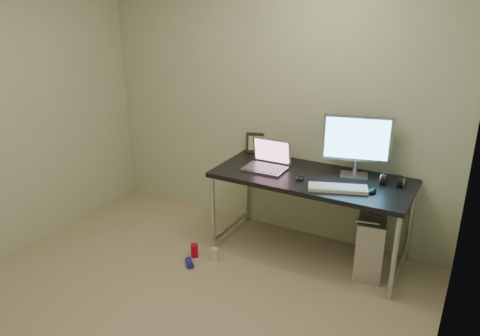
# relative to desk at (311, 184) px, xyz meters

# --- Properties ---
(floor) EXTENTS (3.50, 3.50, 0.00)m
(floor) POSITION_rel_desk_xyz_m (-0.58, -1.39, -0.67)
(floor) COLOR tan
(floor) RESTS_ON ground
(wall_back) EXTENTS (3.50, 0.02, 2.50)m
(wall_back) POSITION_rel_desk_xyz_m (-0.58, 0.36, 0.58)
(wall_back) COLOR beige
(wall_back) RESTS_ON ground
(wall_right) EXTENTS (0.02, 3.50, 2.50)m
(wall_right) POSITION_rel_desk_xyz_m (1.17, -1.39, 0.58)
(wall_right) COLOR beige
(wall_right) RESTS_ON ground
(desk) EXTENTS (1.67, 0.73, 0.75)m
(desk) POSITION_rel_desk_xyz_m (0.00, 0.00, 0.00)
(desk) COLOR black
(desk) RESTS_ON ground
(tower_computer) EXTENTS (0.31, 0.53, 0.55)m
(tower_computer) POSITION_rel_desk_xyz_m (0.54, 0.01, -0.42)
(tower_computer) COLOR #BBBAC0
(tower_computer) RESTS_ON ground
(cable_a) EXTENTS (0.01, 0.16, 0.69)m
(cable_a) POSITION_rel_desk_xyz_m (0.49, 0.31, -0.27)
(cable_a) COLOR black
(cable_a) RESTS_ON ground
(cable_b) EXTENTS (0.02, 0.11, 0.71)m
(cable_b) POSITION_rel_desk_xyz_m (0.58, 0.29, -0.29)
(cable_b) COLOR black
(cable_b) RESTS_ON ground
(can_red) EXTENTS (0.07, 0.07, 0.12)m
(can_red) POSITION_rel_desk_xyz_m (-0.86, -0.53, -0.61)
(can_red) COLOR red
(can_red) RESTS_ON ground
(can_white) EXTENTS (0.09, 0.09, 0.12)m
(can_white) POSITION_rel_desk_xyz_m (-0.67, -0.50, -0.62)
(can_white) COLOR silver
(can_white) RESTS_ON ground
(can_blue) EXTENTS (0.12, 0.12, 0.06)m
(can_blue) POSITION_rel_desk_xyz_m (-0.82, -0.68, -0.64)
(can_blue) COLOR #2120A5
(can_blue) RESTS_ON ground
(laptop) EXTENTS (0.36, 0.30, 0.25)m
(laptop) POSITION_rel_desk_xyz_m (-0.41, -0.00, 0.13)
(laptop) COLOR #A8A8AE
(laptop) RESTS_ON desk
(monitor) EXTENTS (0.55, 0.21, 0.53)m
(monitor) POSITION_rel_desk_xyz_m (0.31, 0.17, 0.38)
(monitor) COLOR #A8A8AE
(monitor) RESTS_ON desk
(keyboard) EXTENTS (0.48, 0.29, 0.03)m
(keyboard) POSITION_rel_desk_xyz_m (0.28, -0.17, 0.09)
(keyboard) COLOR white
(keyboard) RESTS_ON desk
(mouse_right) EXTENTS (0.07, 0.11, 0.04)m
(mouse_right) POSITION_rel_desk_xyz_m (0.53, -0.09, 0.09)
(mouse_right) COLOR black
(mouse_right) RESTS_ON desk
(mouse_left) EXTENTS (0.07, 0.11, 0.04)m
(mouse_left) POSITION_rel_desk_xyz_m (-0.06, -0.11, 0.09)
(mouse_left) COLOR black
(mouse_left) RESTS_ON desk
(headphones) EXTENTS (0.18, 0.11, 0.12)m
(headphones) POSITION_rel_desk_xyz_m (0.63, 0.14, 0.11)
(headphones) COLOR black
(headphones) RESTS_ON desk
(picture_frame) EXTENTS (0.25, 0.15, 0.20)m
(picture_frame) POSITION_rel_desk_xyz_m (-0.67, 0.34, 0.17)
(picture_frame) COLOR black
(picture_frame) RESTS_ON desk
(webcam) EXTENTS (0.05, 0.04, 0.12)m
(webcam) POSITION_rel_desk_xyz_m (-0.36, 0.26, 0.16)
(webcam) COLOR silver
(webcam) RESTS_ON desk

